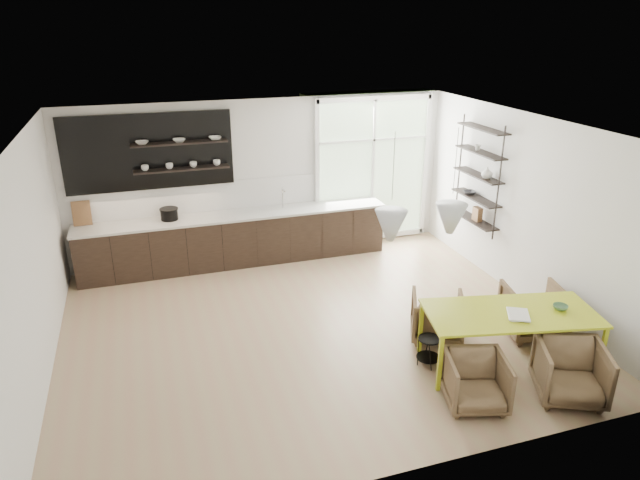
{
  "coord_description": "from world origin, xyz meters",
  "views": [
    {
      "loc": [
        -2.14,
        -6.96,
        4.25
      ],
      "look_at": [
        0.32,
        0.6,
        1.11
      ],
      "focal_mm": 32.0,
      "sensor_mm": 36.0,
      "label": 1
    }
  ],
  "objects_px": {
    "dining_table": "(511,316)",
    "wire_stool": "(429,348)",
    "armchair_back_left": "(437,316)",
    "armchair_front_right": "(571,372)",
    "armchair_front_left": "(476,381)",
    "armchair_back_right": "(533,311)"
  },
  "relations": [
    {
      "from": "armchair_back_left",
      "to": "armchair_front_right",
      "type": "height_order",
      "value": "armchair_front_right"
    },
    {
      "from": "armchair_front_right",
      "to": "armchair_front_left",
      "type": "bearing_deg",
      "value": -166.21
    },
    {
      "from": "armchair_back_right",
      "to": "armchair_front_left",
      "type": "relative_size",
      "value": 1.15
    },
    {
      "from": "dining_table",
      "to": "armchair_back_right",
      "type": "bearing_deg",
      "value": 46.68
    },
    {
      "from": "armchair_front_right",
      "to": "wire_stool",
      "type": "bearing_deg",
      "value": 163.2
    },
    {
      "from": "dining_table",
      "to": "armchair_front_left",
      "type": "relative_size",
      "value": 3.31
    },
    {
      "from": "armchair_front_left",
      "to": "wire_stool",
      "type": "xyz_separation_m",
      "value": [
        -0.12,
        0.89,
        -0.06
      ]
    },
    {
      "from": "armchair_front_left",
      "to": "armchair_front_right",
      "type": "bearing_deg",
      "value": 5.34
    },
    {
      "from": "armchair_back_left",
      "to": "armchair_front_right",
      "type": "distance_m",
      "value": 1.89
    },
    {
      "from": "armchair_front_left",
      "to": "armchair_back_right",
      "type": "bearing_deg",
      "value": 51.23
    },
    {
      "from": "dining_table",
      "to": "armchair_back_left",
      "type": "xyz_separation_m",
      "value": [
        -0.51,
        0.9,
        -0.4
      ]
    },
    {
      "from": "dining_table",
      "to": "armchair_back_right",
      "type": "height_order",
      "value": "dining_table"
    },
    {
      "from": "armchair_back_left",
      "to": "armchair_front_left",
      "type": "xyz_separation_m",
      "value": [
        -0.31,
        -1.48,
        -0.01
      ]
    },
    {
      "from": "armchair_back_right",
      "to": "armchair_back_left",
      "type": "bearing_deg",
      "value": -0.44
    },
    {
      "from": "dining_table",
      "to": "wire_stool",
      "type": "relative_size",
      "value": 5.8
    },
    {
      "from": "armchair_back_right",
      "to": "armchair_front_left",
      "type": "bearing_deg",
      "value": 48.15
    },
    {
      "from": "dining_table",
      "to": "armchair_front_left",
      "type": "xyz_separation_m",
      "value": [
        -0.82,
        -0.58,
        -0.41
      ]
    },
    {
      "from": "armchair_front_left",
      "to": "armchair_front_right",
      "type": "xyz_separation_m",
      "value": [
        1.13,
        -0.22,
        0.03
      ]
    },
    {
      "from": "armchair_back_left",
      "to": "armchair_front_left",
      "type": "distance_m",
      "value": 1.51
    },
    {
      "from": "armchair_back_right",
      "to": "armchair_front_right",
      "type": "bearing_deg",
      "value": 82.47
    },
    {
      "from": "armchair_back_left",
      "to": "wire_stool",
      "type": "relative_size",
      "value": 1.82
    },
    {
      "from": "armchair_back_left",
      "to": "dining_table",
      "type": "bearing_deg",
      "value": 144.91
    }
  ]
}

